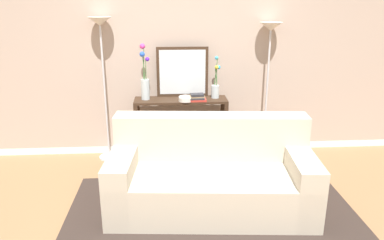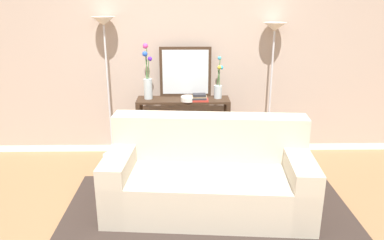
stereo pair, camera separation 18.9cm
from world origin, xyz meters
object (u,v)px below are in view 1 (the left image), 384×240
Objects in this scene: floor_lamp_left at (102,50)px; book_stack at (197,98)px; couch at (211,178)px; console_table at (181,119)px; floor_lamp_right at (269,53)px; vase_short_flowers at (216,87)px; vase_tall_flowers at (145,82)px; book_row_under_console at (160,155)px; wall_mirror at (182,72)px; fruit_bowl at (186,99)px.

book_stack is (1.13, -0.19, -0.56)m from floor_lamp_left.
couch reaches higher than console_table.
floor_lamp_right is at bearing 4.66° from console_table.
vase_tall_flowers is at bearing -179.28° from vase_short_flowers.
book_stack is 0.58× the size of book_row_under_console.
fruit_bowl is (0.03, -0.23, -0.28)m from wall_mirror.
console_table is 2.22× the size of vase_short_flowers.
couch is at bearing -86.95° from book_stack.
book_stack is at bearing -54.80° from wall_mirror.
vase_tall_flowers reaches higher than book_stack.
wall_mirror is at bearing 125.20° from book_stack.
vase_tall_flowers is 3.10× the size of book_stack.
wall_mirror is (-0.22, 1.31, 0.80)m from couch.
couch is 3.13× the size of wall_mirror.
couch is 1.75× the size of console_table.
wall_mirror reaches higher than couch.
console_table is at bearing 0.00° from book_row_under_console.
floor_lamp_left is 1.01m from wall_mirror.
book_row_under_console is at bearing -7.78° from floor_lamp_left.
wall_mirror is (0.96, 0.04, -0.29)m from floor_lamp_left.
fruit_bowl is at bearing -82.89° from wall_mirror.
book_stack reaches higher than couch.
vase_short_flowers is 0.29m from book_stack.
console_table is 1.27m from floor_lamp_left.
console_table is at bearing 152.57° from book_stack.
vase_short_flowers is 1.14m from book_row_under_console.
vase_tall_flowers is at bearing 168.84° from book_stack.
couch is 11.43× the size of fruit_bowl.
console_table is at bearing 102.05° from couch.
couch is at bearing -65.74° from book_row_under_console.
book_row_under_console is (-0.34, 0.09, -0.77)m from fruit_bowl.
wall_mirror is 3.65× the size of fruit_bowl.
floor_lamp_left reaches higher than fruit_bowl.
vase_short_flowers is at bearing 4.46° from console_table.
floor_lamp_left is (-0.93, 0.09, 0.86)m from console_table.
floor_lamp_right is at bearing 11.87° from book_stack.
vase_short_flowers is 2.94× the size of fruit_bowl.
vase_tall_flowers is 0.87m from vase_short_flowers.
floor_lamp_right is at bearing 2.49° from vase_tall_flowers.
couch is 1.55m from wall_mirror.
book_row_under_console is at bearing -176.28° from floor_lamp_right.
floor_lamp_right reaches higher than wall_mirror.
fruit_bowl is 0.47× the size of book_row_under_console.
couch is at bearing -98.61° from vase_short_flowers.
wall_mirror reaches higher than book_stack.
vase_short_flowers is at bearing 2.72° from book_row_under_console.
vase_short_flowers is (1.37, -0.06, -0.46)m from floor_lamp_left.
vase_tall_flowers is at bearing 119.68° from couch.
fruit_bowl is (-0.19, 1.08, 0.52)m from couch.
wall_mirror is at bearing 2.54° from floor_lamp_left.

